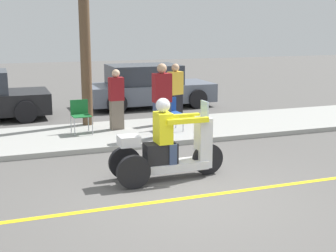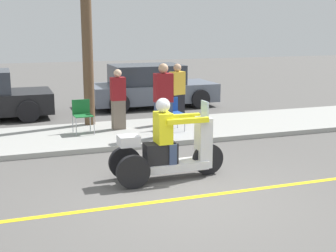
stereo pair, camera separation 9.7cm
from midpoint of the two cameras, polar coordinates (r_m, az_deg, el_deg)
ground_plane at (r=7.66m, az=2.33°, el=-8.82°), size 60.00×60.00×0.00m
lane_stripe at (r=7.69m, az=2.95°, el=-8.72°), size 24.00×0.12×0.01m
sidewalk_strip at (r=11.85m, az=-5.91°, el=-0.98°), size 28.00×2.80×0.12m
motorcycle_trike at (r=8.44m, az=0.34°, el=-2.93°), size 2.12×0.69×1.50m
spectator_with_child at (r=12.02m, az=-5.86°, el=3.11°), size 0.37×0.23×1.54m
spectator_end_of_line at (r=11.03m, az=-0.31°, el=2.92°), size 0.43×0.27×1.76m
spectator_by_tree at (r=12.74m, az=1.36°, el=3.85°), size 0.44×0.33×1.62m
folding_chair_curbside at (r=11.76m, az=-10.20°, el=1.60°), size 0.48×0.48×0.82m
folding_chair_set_back at (r=11.91m, az=0.69°, el=1.93°), size 0.49×0.49×0.82m
parked_car_lot_left at (r=16.09m, az=-1.97°, el=4.80°), size 4.29×2.06×1.44m
tree_trunk at (r=12.61m, az=-9.52°, el=7.77°), size 0.28×0.28×3.38m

